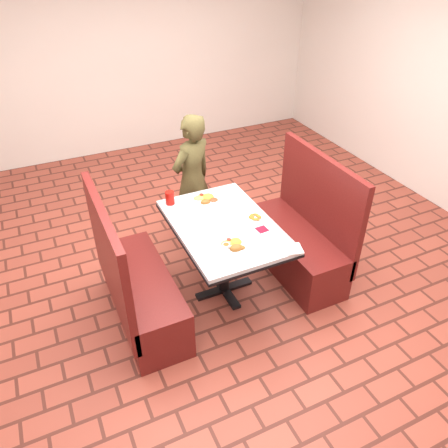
# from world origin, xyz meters

# --- Properties ---
(room) EXTENTS (7.00, 7.04, 2.82)m
(room) POSITION_xyz_m (0.00, 0.00, 1.91)
(room) COLOR #9B4333
(room) RESTS_ON ground
(dining_table) EXTENTS (0.81, 1.21, 0.75)m
(dining_table) POSITION_xyz_m (0.00, 0.00, 0.65)
(dining_table) COLOR silver
(dining_table) RESTS_ON ground
(booth_bench_left) EXTENTS (0.47, 1.20, 1.17)m
(booth_bench_left) POSITION_xyz_m (-0.80, 0.00, 0.33)
(booth_bench_left) COLOR maroon
(booth_bench_left) RESTS_ON ground
(booth_bench_right) EXTENTS (0.47, 1.20, 1.17)m
(booth_bench_right) POSITION_xyz_m (0.80, 0.00, 0.33)
(booth_bench_right) COLOR maroon
(booth_bench_right) RESTS_ON ground
(diner_person) EXTENTS (0.59, 0.50, 1.38)m
(diner_person) POSITION_xyz_m (0.08, 0.93, 0.69)
(diner_person) COLOR brown
(diner_person) RESTS_ON ground
(near_dinner_plate) EXTENTS (0.24, 0.24, 0.07)m
(near_dinner_plate) POSITION_xyz_m (-0.06, -0.32, 0.78)
(near_dinner_plate) COLOR white
(near_dinner_plate) RESTS_ON dining_table
(far_dinner_plate) EXTENTS (0.27, 0.27, 0.07)m
(far_dinner_plate) POSITION_xyz_m (0.02, 0.41, 0.77)
(far_dinner_plate) COLOR white
(far_dinner_plate) RESTS_ON dining_table
(plantain_plate) EXTENTS (0.17, 0.17, 0.03)m
(plantain_plate) POSITION_xyz_m (0.27, -0.04, 0.76)
(plantain_plate) COLOR white
(plantain_plate) RESTS_ON dining_table
(maroon_napkin) EXTENTS (0.10, 0.10, 0.00)m
(maroon_napkin) POSITION_xyz_m (0.25, -0.21, 0.75)
(maroon_napkin) COLOR maroon
(maroon_napkin) RESTS_ON dining_table
(spoon_utensil) EXTENTS (0.01, 0.13, 0.00)m
(spoon_utensil) POSITION_xyz_m (0.18, -0.22, 0.75)
(spoon_utensil) COLOR silver
(spoon_utensil) RESTS_ON dining_table
(red_tumbler) EXTENTS (0.08, 0.08, 0.12)m
(red_tumbler) POSITION_xyz_m (-0.30, 0.50, 0.81)
(red_tumbler) COLOR #B1110B
(red_tumbler) RESTS_ON dining_table
(paper_napkin) EXTENTS (0.21, 0.18, 0.01)m
(paper_napkin) POSITION_xyz_m (0.31, -0.54, 0.76)
(paper_napkin) COLOR white
(paper_napkin) RESTS_ON dining_table
(knife_utensil) EXTENTS (0.05, 0.17, 0.00)m
(knife_utensil) POSITION_xyz_m (-0.04, -0.32, 0.76)
(knife_utensil) COLOR silver
(knife_utensil) RESTS_ON dining_table
(fork_utensil) EXTENTS (0.07, 0.14, 0.00)m
(fork_utensil) POSITION_xyz_m (-0.06, -0.33, 0.76)
(fork_utensil) COLOR silver
(fork_utensil) RESTS_ON dining_table
(lettuce_shreds) EXTENTS (0.28, 0.32, 0.00)m
(lettuce_shreds) POSITION_xyz_m (0.04, 0.06, 0.75)
(lettuce_shreds) COLOR #93B849
(lettuce_shreds) RESTS_ON dining_table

